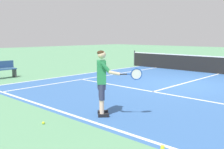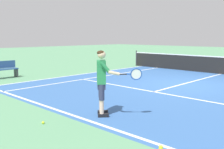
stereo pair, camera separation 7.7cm
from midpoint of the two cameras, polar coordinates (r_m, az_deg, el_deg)
The scene contains 11 objects.
ground_plane at distance 11.60m, azimuth 14.47°, elevation -2.14°, with size 80.00×80.00×0.00m, color #609E70.
court_inner_surface at distance 10.92m, azimuth 12.47°, elevation -2.70°, with size 10.98×10.71×0.00m, color #3866A8.
line_baseline at distance 7.11m, azimuth -9.59°, elevation -8.61°, with size 10.98×0.10×0.01m, color white.
line_service at distance 9.89m, azimuth 8.77°, elevation -3.75°, with size 8.23×0.10×0.01m, color white.
line_centre_service at distance 12.62m, azimuth 17.03°, elevation -1.38°, with size 0.10×6.40×0.01m, color white.
line_singles_left at distance 13.45m, azimuth -2.75°, elevation -0.43°, with size 0.10×10.31×0.01m, color white.
line_doubles_left at distance 14.46m, azimuth -6.54°, elevation 0.15°, with size 0.10×10.31×0.01m, color white.
tennis_net at distance 15.47m, azimuth 22.36°, elevation 1.95°, with size 11.96×0.08×1.07m.
tennis_player at distance 6.71m, azimuth -2.42°, elevation -0.89°, with size 1.14×0.79×1.71m.
tennis_ball_near_feet at distance 6.49m, azimuth -15.16°, elevation -10.20°, with size 0.07×0.07×0.07m, color #CCE02D.
courtside_bench at distance 13.89m, azimuth -23.31°, elevation 1.03°, with size 0.40×1.40×0.85m.
Camera 1 is at (5.41, -10.06, 2.08)m, focal length 41.65 mm.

